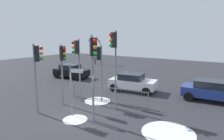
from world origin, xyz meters
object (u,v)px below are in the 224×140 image
at_px(traffic_light_mid_right, 37,63).
at_px(bare_tree_left, 95,49).
at_px(traffic_light_rear_right, 63,61).
at_px(traffic_light_foreground_right, 77,56).
at_px(car_blue_mid, 210,90).
at_px(traffic_light_rear_left, 93,60).
at_px(car_black_near, 71,71).
at_px(traffic_light_mid_left, 100,61).
at_px(car_white_trailing, 132,82).
at_px(traffic_light_foreground_left, 114,53).
at_px(direction_sign_post, 72,87).

relative_size(traffic_light_mid_right, bare_tree_left, 0.85).
distance_m(traffic_light_rear_right, traffic_light_foreground_right, 1.19).
xyz_separation_m(traffic_light_mid_right, car_blue_mid, (8.16, 7.98, -2.24)).
relative_size(traffic_light_rear_left, traffic_light_foreground_right, 1.05).
bearing_deg(traffic_light_mid_right, traffic_light_rear_left, 59.40).
bearing_deg(car_black_near, traffic_light_foreground_right, -47.37).
relative_size(traffic_light_mid_left, car_white_trailing, 0.98).
height_order(traffic_light_rear_right, traffic_light_rear_left, traffic_light_rear_left).
distance_m(traffic_light_foreground_left, traffic_light_rear_right, 3.38).
bearing_deg(car_white_trailing, traffic_light_rear_right, -119.60).
bearing_deg(traffic_light_mid_right, car_white_trailing, 118.19).
height_order(traffic_light_mid_left, car_black_near, traffic_light_mid_left).
relative_size(traffic_light_rear_right, bare_tree_left, 0.83).
xyz_separation_m(traffic_light_mid_right, car_white_trailing, (2.42, 7.19, -2.24)).
bearing_deg(car_black_near, direction_sign_post, -50.51).
relative_size(traffic_light_rear_right, traffic_light_foreground_right, 0.92).
bearing_deg(traffic_light_rear_right, bare_tree_left, -135.65).
xyz_separation_m(traffic_light_mid_left, car_blue_mid, (6.50, 4.26, -2.10)).
distance_m(car_white_trailing, bare_tree_left, 16.35).
relative_size(traffic_light_foreground_left, traffic_light_mid_right, 1.18).
distance_m(traffic_light_mid_right, car_black_near, 9.99).
bearing_deg(traffic_light_mid_left, traffic_light_mid_right, 158.93).
xyz_separation_m(traffic_light_rear_right, car_black_near, (-5.74, 6.36, -2.17)).
xyz_separation_m(traffic_light_foreground_left, traffic_light_rear_left, (0.12, -2.12, -0.21)).
distance_m(traffic_light_rear_left, car_white_trailing, 6.99).
xyz_separation_m(traffic_light_mid_right, car_black_near, (-5.48, 8.04, -2.24)).
relative_size(traffic_light_mid_left, traffic_light_foreground_left, 0.81).
height_order(traffic_light_foreground_left, bare_tree_left, traffic_light_foreground_left).
xyz_separation_m(car_white_trailing, car_black_near, (-7.90, 0.85, 0.00)).
xyz_separation_m(traffic_light_foreground_right, direction_sign_post, (1.51, -2.09, -1.50)).
bearing_deg(traffic_light_mid_right, traffic_light_mid_left, 112.68).
xyz_separation_m(traffic_light_rear_right, traffic_light_foreground_right, (0.17, 1.15, 0.24)).
relative_size(direction_sign_post, car_blue_mid, 0.76).
bearing_deg(car_black_near, bare_tree_left, 108.24).
bearing_deg(car_black_near, traffic_light_mid_right, -61.67).
xyz_separation_m(traffic_light_rear_right, direction_sign_post, (1.68, -0.95, -1.25)).
bearing_deg(traffic_light_foreground_left, car_blue_mid, -120.59).
height_order(traffic_light_mid_left, car_blue_mid, traffic_light_mid_left).
bearing_deg(traffic_light_rear_right, car_white_trailing, 170.87).
relative_size(traffic_light_mid_right, car_white_trailing, 1.02).
height_order(traffic_light_mid_left, traffic_light_foreground_right, traffic_light_foreground_right).
relative_size(traffic_light_foreground_left, direction_sign_post, 1.62).
xyz_separation_m(traffic_light_rear_left, traffic_light_mid_right, (-3.48, -0.78, -0.33)).
relative_size(traffic_light_rear_left, bare_tree_left, 0.95).
bearing_deg(direction_sign_post, traffic_light_foreground_right, 105.28).
bearing_deg(traffic_light_rear_right, traffic_light_rear_left, 86.61).
bearing_deg(car_blue_mid, traffic_light_foreground_right, -150.57).
bearing_deg(traffic_light_foreground_right, car_white_trailing, -89.35).
relative_size(traffic_light_mid_right, car_blue_mid, 1.05).
distance_m(traffic_light_foreground_right, bare_tree_left, 18.23).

